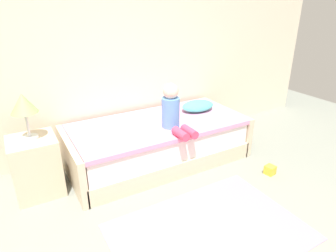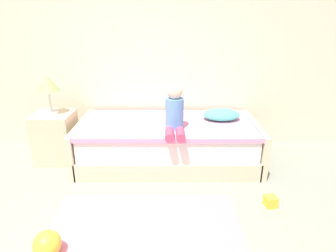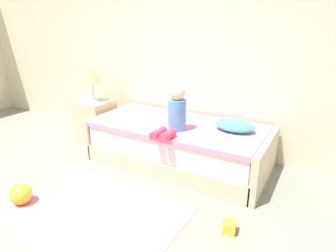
{
  "view_description": "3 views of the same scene",
  "coord_description": "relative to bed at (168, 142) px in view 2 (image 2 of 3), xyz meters",
  "views": [
    {
      "loc": [
        -0.8,
        -0.79,
        1.82
      ],
      "look_at": [
        0.65,
        1.75,
        0.55
      ],
      "focal_mm": 31.19,
      "sensor_mm": 36.0,
      "label": 1
    },
    {
      "loc": [
        0.66,
        -1.13,
        1.63
      ],
      "look_at": [
        0.65,
        1.75,
        0.55
      ],
      "focal_mm": 30.46,
      "sensor_mm": 36.0,
      "label": 2
    },
    {
      "loc": [
        2.13,
        -0.82,
        1.59
      ],
      "look_at": [
        0.65,
        1.75,
        0.55
      ],
      "focal_mm": 30.56,
      "sensor_mm": 36.0,
      "label": 3
    }
  ],
  "objects": [
    {
      "name": "nightstand",
      "position": [
        -1.35,
        0.03,
        0.05
      ],
      "size": [
        0.44,
        0.44,
        0.6
      ],
      "primitive_type": "cube",
      "color": "beige",
      "rests_on": "ground"
    },
    {
      "name": "toy_ball",
      "position": [
        -0.88,
        -1.5,
        -0.15
      ],
      "size": [
        0.2,
        0.2,
        0.2
      ],
      "primitive_type": "sphere",
      "color": "yellow",
      "rests_on": "ground"
    },
    {
      "name": "pillow",
      "position": [
        0.64,
        0.1,
        0.32
      ],
      "size": [
        0.44,
        0.3,
        0.13
      ],
      "primitive_type": "ellipsoid",
      "color": "#4CCCBC",
      "rests_on": "bed"
    },
    {
      "name": "area_rug",
      "position": [
        -0.19,
        -1.3,
        -0.24
      ],
      "size": [
        1.6,
        1.1,
        0.01
      ],
      "primitive_type": "cube",
      "color": "pink",
      "rests_on": "ground"
    },
    {
      "name": "wall_rear",
      "position": [
        -0.65,
        0.6,
        1.2
      ],
      "size": [
        7.2,
        0.1,
        2.9
      ],
      "primitive_type": "cube",
      "color": "beige",
      "rests_on": "ground"
    },
    {
      "name": "child_figure",
      "position": [
        0.07,
        -0.23,
        0.46
      ],
      "size": [
        0.2,
        0.51,
        0.5
      ],
      "color": "#598CD1",
      "rests_on": "bed"
    },
    {
      "name": "table_lamp",
      "position": [
        -1.35,
        0.03,
        0.69
      ],
      "size": [
        0.24,
        0.24,
        0.45
      ],
      "color": "silver",
      "rests_on": "nightstand"
    },
    {
      "name": "bed",
      "position": [
        0.0,
        0.0,
        0.0
      ],
      "size": [
        2.11,
        1.0,
        0.5
      ],
      "color": "beige",
      "rests_on": "ground"
    },
    {
      "name": "toy_block",
      "position": [
        0.95,
        -0.91,
        -0.19
      ],
      "size": [
        0.12,
        0.12,
        0.1
      ],
      "primitive_type": "cube",
      "rotation": [
        0.0,
        0.0,
        1.74
      ],
      "color": "yellow",
      "rests_on": "ground"
    }
  ]
}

